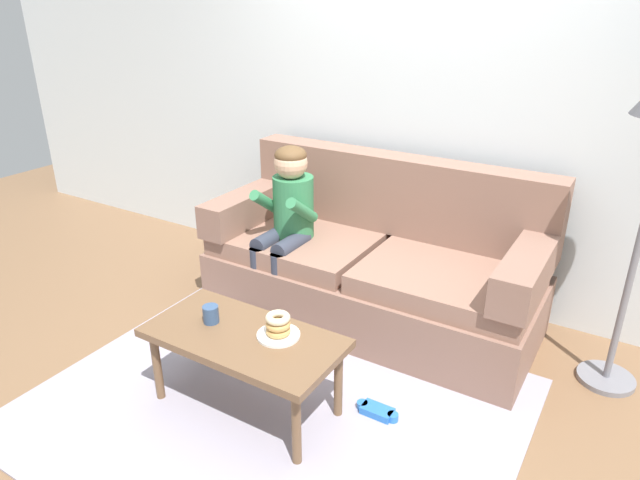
{
  "coord_description": "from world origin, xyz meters",
  "views": [
    {
      "loc": [
        1.41,
        -2.1,
        1.96
      ],
      "look_at": [
        -0.15,
        0.45,
        0.65
      ],
      "focal_mm": 31.7,
      "sensor_mm": 36.0,
      "label": 1
    }
  ],
  "objects_px": {
    "person_child": "(287,215)",
    "donut": "(278,331)",
    "coffee_table": "(244,343)",
    "toy_controller": "(377,412)",
    "mug": "(211,314)",
    "couch": "(375,266)"
  },
  "relations": [
    {
      "from": "coffee_table",
      "to": "donut",
      "type": "distance_m",
      "value": 0.19
    },
    {
      "from": "toy_controller",
      "to": "donut",
      "type": "bearing_deg",
      "value": -155.33
    },
    {
      "from": "mug",
      "to": "couch",
      "type": "bearing_deg",
      "value": 73.42
    },
    {
      "from": "coffee_table",
      "to": "couch",
      "type": "bearing_deg",
      "value": 83.26
    },
    {
      "from": "person_child",
      "to": "donut",
      "type": "xyz_separation_m",
      "value": [
        0.55,
        -0.87,
        -0.2
      ]
    },
    {
      "from": "person_child",
      "to": "donut",
      "type": "bearing_deg",
      "value": -57.95
    },
    {
      "from": "coffee_table",
      "to": "mug",
      "type": "height_order",
      "value": "mug"
    },
    {
      "from": "person_child",
      "to": "mug",
      "type": "bearing_deg",
      "value": -78.95
    },
    {
      "from": "couch",
      "to": "coffee_table",
      "type": "height_order",
      "value": "couch"
    },
    {
      "from": "couch",
      "to": "mug",
      "type": "bearing_deg",
      "value": -106.58
    },
    {
      "from": "mug",
      "to": "toy_controller",
      "type": "relative_size",
      "value": 0.4
    },
    {
      "from": "coffee_table",
      "to": "toy_controller",
      "type": "height_order",
      "value": "coffee_table"
    },
    {
      "from": "mug",
      "to": "donut",
      "type": "bearing_deg",
      "value": 10.89
    },
    {
      "from": "mug",
      "to": "toy_controller",
      "type": "height_order",
      "value": "mug"
    },
    {
      "from": "mug",
      "to": "toy_controller",
      "type": "xyz_separation_m",
      "value": [
        0.81,
        0.28,
        -0.46
      ]
    },
    {
      "from": "coffee_table",
      "to": "person_child",
      "type": "bearing_deg",
      "value": 112.42
    },
    {
      "from": "person_child",
      "to": "coffee_table",
      "type": "bearing_deg",
      "value": -67.58
    },
    {
      "from": "donut",
      "to": "mug",
      "type": "relative_size",
      "value": 1.33
    },
    {
      "from": "person_child",
      "to": "mug",
      "type": "height_order",
      "value": "person_child"
    },
    {
      "from": "coffee_table",
      "to": "person_child",
      "type": "relative_size",
      "value": 0.89
    },
    {
      "from": "donut",
      "to": "toy_controller",
      "type": "height_order",
      "value": "donut"
    },
    {
      "from": "couch",
      "to": "donut",
      "type": "height_order",
      "value": "couch"
    }
  ]
}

